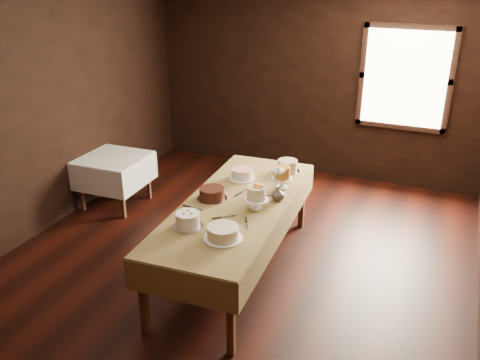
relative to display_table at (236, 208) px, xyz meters
name	(u,v)px	position (x,y,z in m)	size (l,w,h in m)	color
floor	(233,265)	(-0.07, 0.08, -0.75)	(5.00, 6.00, 0.01)	black
wall_back	(314,84)	(-0.07, 3.08, 0.65)	(5.00, 0.02, 2.80)	black
wall_left	(38,118)	(-2.57, 0.08, 0.65)	(0.02, 6.00, 2.80)	black
window	(405,79)	(1.23, 3.02, 0.85)	(1.10, 0.05, 1.30)	#FFEABF
display_table	(236,208)	(0.00, 0.00, 0.00)	(1.15, 2.67, 0.81)	#3E2111
side_table	(113,162)	(-2.17, 0.87, -0.14)	(0.85, 0.85, 0.69)	#3E2111
cake_speckled	(287,166)	(0.22, 1.02, 0.13)	(0.31, 0.31, 0.14)	silver
cake_lattice	(242,175)	(-0.19, 0.61, 0.11)	(0.31, 0.31, 0.11)	white
cake_caramel	(282,179)	(0.31, 0.54, 0.17)	(0.24, 0.24, 0.26)	white
cake_chocolate	(212,194)	(-0.27, -0.01, 0.12)	(0.32, 0.32, 0.12)	silver
cake_flowers	(256,199)	(0.24, -0.04, 0.17)	(0.25, 0.25, 0.25)	white
cake_swirl	(188,220)	(-0.21, -0.64, 0.13)	(0.29, 0.29, 0.15)	silver
cake_cream	(223,233)	(0.19, -0.72, 0.12)	(0.35, 0.35, 0.12)	white
cake_server_a	(229,217)	(0.06, -0.31, 0.06)	(0.24, 0.03, 0.01)	silver
cake_server_b	(247,226)	(0.29, -0.41, 0.06)	(0.24, 0.03, 0.01)	silver
cake_server_c	(244,191)	(-0.04, 0.30, 0.06)	(0.24, 0.03, 0.01)	silver
cake_server_d	(274,196)	(0.30, 0.32, 0.06)	(0.24, 0.03, 0.01)	silver
cake_server_e	(197,209)	(-0.31, -0.28, 0.06)	(0.24, 0.03, 0.01)	silver
flower_vase	(278,194)	(0.37, 0.23, 0.13)	(0.14, 0.14, 0.15)	#2D2823
flower_bouquet	(278,177)	(0.37, 0.23, 0.33)	(0.14, 0.14, 0.20)	white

